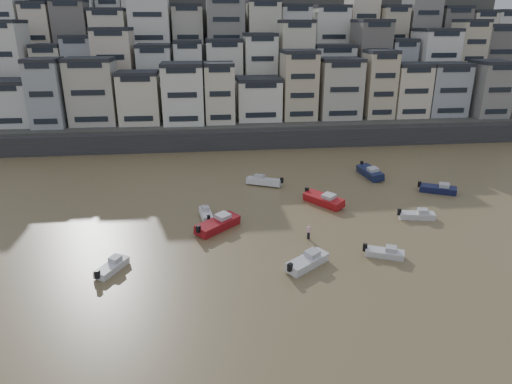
{
  "coord_description": "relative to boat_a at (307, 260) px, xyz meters",
  "views": [
    {
      "loc": [
        -0.09,
        -19.91,
        22.67
      ],
      "look_at": [
        5.83,
        30.0,
        4.0
      ],
      "focal_mm": 32.0,
      "sensor_mm": 36.0,
      "label": 1
    }
  ],
  "objects": [
    {
      "name": "hillside",
      "position": [
        5.11,
        85.88,
        12.26
      ],
      "size": [
        141.04,
        66.0,
        50.0
      ],
      "color": "#4C4C47",
      "rests_on": "ground"
    },
    {
      "name": "boat_b",
      "position": [
        8.37,
        1.05,
        -0.17
      ],
      "size": [
        4.44,
        3.02,
        1.16
      ],
      "primitive_type": null,
      "rotation": [
        0.0,
        0.0,
        -0.43
      ],
      "color": "silver",
      "rests_on": "ground"
    },
    {
      "name": "boat_d",
      "position": [
        16.08,
        10.05,
        -0.11
      ],
      "size": [
        4.83,
        2.36,
        1.26
      ],
      "primitive_type": null,
      "rotation": [
        0.0,
        0.0,
        -0.19
      ],
      "color": "silver",
      "rests_on": "ground"
    },
    {
      "name": "harbor_wall",
      "position": [
        0.38,
        46.04,
        1.01
      ],
      "size": [
        140.0,
        3.0,
        3.5
      ],
      "primitive_type": "cube",
      "color": "#38383A",
      "rests_on": "ground"
    },
    {
      "name": "boat_h",
      "position": [
        -0.96,
        24.58,
        0.04
      ],
      "size": [
        5.97,
        4.16,
        1.56
      ],
      "primitive_type": null,
      "rotation": [
        0.0,
        0.0,
        2.69
      ],
      "color": "silver",
      "rests_on": "ground"
    },
    {
      "name": "boat_f",
      "position": [
        -9.74,
        13.27,
        -0.15
      ],
      "size": [
        2.02,
        4.52,
        1.19
      ],
      "primitive_type": null,
      "rotation": [
        0.0,
        0.0,
        1.71
      ],
      "color": "white",
      "rests_on": "ground"
    },
    {
      "name": "boat_e",
      "position": [
        5.82,
        15.96,
        0.12
      ],
      "size": [
        5.34,
        6.33,
        1.72
      ],
      "primitive_type": null,
      "rotation": [
        0.0,
        0.0,
        -0.95
      ],
      "color": "#A51418",
      "rests_on": "ground"
    },
    {
      "name": "person_pink",
      "position": [
        1.53,
        6.13,
        0.13
      ],
      "size": [
        0.44,
        0.44,
        1.74
      ],
      "primitive_type": null,
      "color": "#F1AAC0",
      "rests_on": "ground"
    },
    {
      "name": "boat_c",
      "position": [
        -8.44,
        9.74,
        0.14
      ],
      "size": [
        6.16,
        6.01,
        1.77
      ],
      "primitive_type": null,
      "rotation": [
        0.0,
        0.0,
        0.76
      ],
      "color": "maroon",
      "rests_on": "ground"
    },
    {
      "name": "boat_a",
      "position": [
        0.0,
        0.0,
        0.0
      ],
      "size": [
        5.42,
        4.75,
        1.49
      ],
      "primitive_type": null,
      "rotation": [
        0.0,
        0.0,
        0.66
      ],
      "color": "silver",
      "rests_on": "ground"
    },
    {
      "name": "boat_g",
      "position": [
        23.12,
        18.43,
        -0.01
      ],
      "size": [
        5.6,
        4.0,
        1.47
      ],
      "primitive_type": null,
      "rotation": [
        0.0,
        0.0,
        -0.47
      ],
      "color": "#141A41",
      "rests_on": "ground"
    },
    {
      "name": "boat_j",
      "position": [
        -19.02,
        1.41,
        -0.15
      ],
      "size": [
        3.3,
        4.55,
        1.2
      ],
      "primitive_type": null,
      "rotation": [
        0.0,
        0.0,
        1.09
      ],
      "color": "silver",
      "rests_on": "ground"
    },
    {
      "name": "boat_i",
      "position": [
        16.07,
        26.6,
        0.16
      ],
      "size": [
        2.83,
        6.8,
        1.8
      ],
      "primitive_type": null,
      "rotation": [
        0.0,
        0.0,
        -1.47
      ],
      "color": "#151E41",
      "rests_on": "ground"
    }
  ]
}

